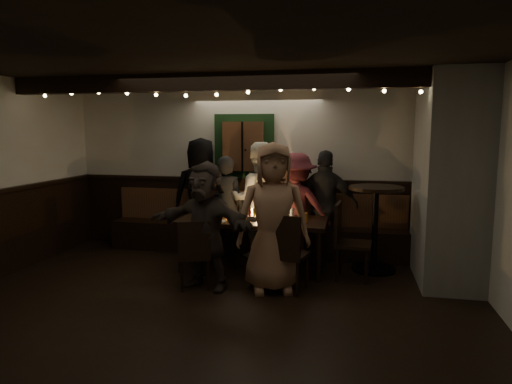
% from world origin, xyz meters
% --- Properties ---
extents(room, '(6.02, 5.01, 2.62)m').
position_xyz_m(room, '(1.07, 1.42, 1.07)').
color(room, black).
rests_on(room, ground).
extents(dining_table, '(1.98, 0.85, 0.86)m').
position_xyz_m(dining_table, '(0.17, 1.40, 0.65)').
color(dining_table, black).
rests_on(dining_table, ground).
extents(chair_near_left, '(0.50, 0.50, 0.85)m').
position_xyz_m(chair_near_left, '(-0.35, 0.49, 0.48)').
color(chair_near_left, black).
rests_on(chair_near_left, ground).
extents(chair_near_right, '(0.51, 0.51, 0.94)m').
position_xyz_m(chair_near_right, '(0.74, 0.61, 0.53)').
color(chair_near_right, black).
rests_on(chair_near_right, ground).
extents(chair_end, '(0.48, 0.48, 0.98)m').
position_xyz_m(chair_end, '(1.41, 1.29, 0.55)').
color(chair_end, black).
rests_on(chair_end, ground).
extents(high_top, '(0.73, 0.73, 1.16)m').
position_xyz_m(high_top, '(1.79, 1.71, 0.73)').
color(high_top, black).
rests_on(high_top, ground).
extents(person_a, '(1.01, 0.83, 1.79)m').
position_xyz_m(person_a, '(-0.82, 2.17, 0.89)').
color(person_a, black).
rests_on(person_a, ground).
extents(person_b, '(0.56, 0.37, 1.52)m').
position_xyz_m(person_b, '(-0.39, 2.04, 0.76)').
color(person_b, black).
rests_on(person_b, ground).
extents(person_c, '(0.95, 0.81, 1.73)m').
position_xyz_m(person_c, '(0.10, 2.07, 0.86)').
color(person_c, silver).
rests_on(person_c, ground).
extents(person_d, '(1.02, 0.60, 1.58)m').
position_xyz_m(person_d, '(0.68, 2.03, 0.79)').
color(person_d, maroon).
rests_on(person_d, ground).
extents(person_e, '(0.97, 0.47, 1.61)m').
position_xyz_m(person_e, '(1.10, 2.14, 0.81)').
color(person_e, '#29292B').
rests_on(person_e, ground).
extents(person_f, '(1.50, 0.84, 1.54)m').
position_xyz_m(person_f, '(-0.24, 0.59, 0.77)').
color(person_f, '#392F29').
rests_on(person_f, ground).
extents(person_g, '(0.98, 0.77, 1.77)m').
position_xyz_m(person_g, '(0.57, 0.66, 0.88)').
color(person_g, '#A47657').
rests_on(person_g, ground).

